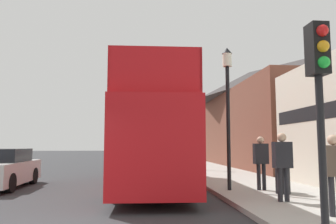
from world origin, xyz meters
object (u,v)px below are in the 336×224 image
Objects in this scene: pedestrian_third at (261,158)px; lamp_post_second at (184,119)px; lamp_post_third at (169,124)px; pedestrian_nearest at (334,167)px; traffic_signal at (319,79)px; pedestrian_second at (282,160)px; lamp_post_nearest at (228,91)px; tour_bus at (152,139)px; parked_car_ahead_of_bus at (160,161)px; parked_car_far_side at (2,169)px; litter_bin at (283,177)px.

lamp_post_second is at bearing 96.57° from pedestrian_third.
lamp_post_second is at bearing -89.71° from lamp_post_third.
pedestrian_nearest is 0.96× the size of pedestrian_third.
traffic_signal is 15.91m from lamp_post_second.
pedestrian_second is 0.37× the size of lamp_post_nearest.
tour_bus reaches higher than pedestrian_third.
lamp_post_second is at bearing 17.05° from parked_car_ahead_of_bus.
tour_bus is 18.23m from lamp_post_third.
parked_car_far_side is at bearing -129.75° from parked_car_ahead_of_bus.
pedestrian_nearest is 2.68m from traffic_signal.
parked_car_far_side reaches higher than litter_bin.
tour_bus is 7.80m from parked_car_ahead_of_bus.
pedestrian_nearest is at bearing -75.15° from lamp_post_nearest.
lamp_post_second is (2.43, 8.06, 1.40)m from tour_bus.
pedestrian_nearest is 4.08m from pedestrian_third.
parked_car_far_side is 4.70× the size of litter_bin.
parked_car_ahead_of_bus is at bearing 106.50° from litter_bin.
parked_car_ahead_of_bus is at bearing 101.48° from pedestrian_nearest.
parked_car_far_side is at bearing 164.05° from lamp_post_nearest.
tour_bus is at bearing -97.52° from lamp_post_third.
parked_car_ahead_of_bus is 13.99m from pedestrian_nearest.
tour_bus is 2.15× the size of lamp_post_second.
parked_car_ahead_of_bus is 1.05× the size of parked_car_far_side.
lamp_post_nearest is at bearing -89.53° from lamp_post_second.
parked_car_far_side is (-5.73, 0.49, -1.17)m from tour_bus.
lamp_post_third reaches higher than pedestrian_third.
parked_car_far_side reaches higher than parked_car_ahead_of_bus.
parked_car_far_side is at bearing 134.00° from traffic_signal.
pedestrian_second is at bearing -70.78° from lamp_post_nearest.
lamp_post_nearest reaches higher than tour_bus.
parked_car_ahead_of_bus is 12.12m from pedestrian_second.
pedestrian_second is at bearing 74.67° from traffic_signal.
parked_car_far_side is 10.20m from pedestrian_second.
litter_bin is at bearing 65.98° from pedestrian_second.
pedestrian_second reaches higher than pedestrian_third.
tour_bus reaches higher than traffic_signal.
tour_bus is 1.99× the size of lamp_post_nearest.
parked_car_far_side is at bearing 161.12° from litter_bin.
litter_bin is at bearing -85.71° from lamp_post_third.
pedestrian_third is 0.39× the size of lamp_post_second.
pedestrian_second reaches higher than litter_bin.
lamp_post_nearest is at bearing 109.22° from pedestrian_second.
traffic_signal is 25.84m from lamp_post_third.
traffic_signal reaches higher than pedestrian_third.
lamp_post_nearest is (0.19, 5.98, 0.81)m from traffic_signal.
pedestrian_nearest is 0.94× the size of pedestrian_second.
lamp_post_third reaches higher than lamp_post_second.
lamp_post_nearest is 1.08× the size of lamp_post_second.
pedestrian_nearest is at bearing -80.90° from pedestrian_second.
pedestrian_second is 0.35× the size of lamp_post_third.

